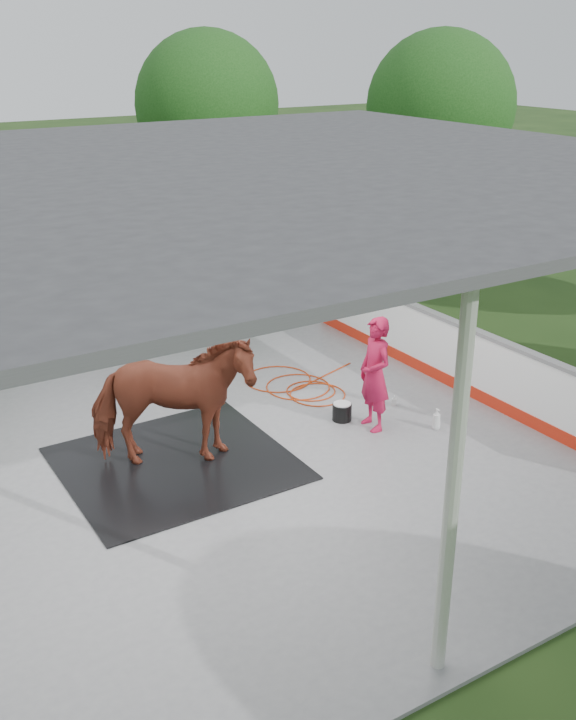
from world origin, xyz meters
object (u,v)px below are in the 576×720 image
horse (172,401)px  handler (375,374)px  wash_bucket (342,411)px  dasher_board (460,358)px

horse → handler: horse is taller
horse → wash_bucket: (2.76, -0.09, -0.81)m
handler → wash_bucket: (-0.26, 0.45, -0.73)m
dasher_board → wash_bucket: dasher_board is taller
handler → dasher_board: bearing=107.1°
horse → handler: (3.02, -0.53, -0.08)m
horse → handler: 3.06m
wash_bucket → dasher_board: bearing=-0.8°
dasher_board → wash_bucket: bearing=179.2°
horse → wash_bucket: horse is taller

